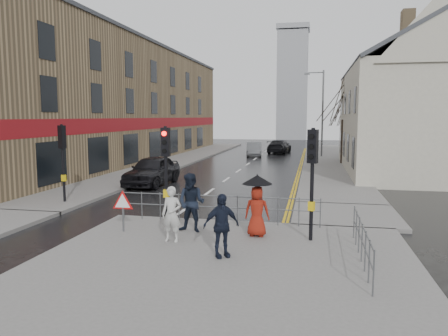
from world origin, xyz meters
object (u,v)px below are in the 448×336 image
at_px(pedestrian_a, 172,214).
at_px(car_parked, 152,170).
at_px(pedestrian_b, 191,203).
at_px(pedestrian_with_umbrella, 257,202).
at_px(pedestrian_d, 221,225).
at_px(car_mid, 254,149).

distance_m(pedestrian_a, car_parked, 12.05).
distance_m(pedestrian_b, pedestrian_with_umbrella, 2.15).
bearing_deg(car_parked, pedestrian_b, -60.02).
distance_m(pedestrian_a, pedestrian_d, 2.08).
bearing_deg(pedestrian_with_umbrella, car_mid, 97.81).
bearing_deg(pedestrian_b, pedestrian_with_umbrella, 5.21).
relative_size(pedestrian_with_umbrella, car_mid, 0.47).
bearing_deg(car_mid, pedestrian_a, -94.36).
xyz_separation_m(pedestrian_d, car_mid, (-3.36, 31.59, -0.31)).
bearing_deg(pedestrian_b, pedestrian_a, -94.97).
height_order(pedestrian_with_umbrella, car_mid, pedestrian_with_umbrella).
xyz_separation_m(car_parked, car_mid, (3.22, 19.42, -0.15)).
bearing_deg(car_mid, pedestrian_b, -93.71).
relative_size(pedestrian_b, pedestrian_with_umbrella, 0.99).
relative_size(pedestrian_a, pedestrian_d, 0.97).
xyz_separation_m(pedestrian_a, car_parked, (-4.83, 11.04, -0.14)).
height_order(pedestrian_a, pedestrian_d, pedestrian_d).
xyz_separation_m(pedestrian_b, pedestrian_d, (1.48, -2.32, -0.10)).
xyz_separation_m(pedestrian_b, car_mid, (-1.88, 29.27, -0.42)).
relative_size(pedestrian_a, car_parked, 0.34).
distance_m(pedestrian_d, car_mid, 31.77).
height_order(pedestrian_a, car_parked, pedestrian_a).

